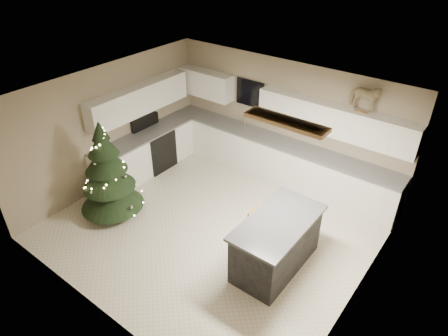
{
  "coord_description": "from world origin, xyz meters",
  "views": [
    {
      "loc": [
        3.71,
        -4.5,
        5.02
      ],
      "look_at": [
        0.0,
        0.35,
        1.15
      ],
      "focal_mm": 32.0,
      "sensor_mm": 36.0,
      "label": 1
    }
  ],
  "objects_px": {
    "bar_stool": "(258,220)",
    "rocking_horse": "(364,97)",
    "toddler": "(265,226)",
    "christmas_tree": "(108,178)",
    "island": "(276,243)"
  },
  "relations": [
    {
      "from": "island",
      "to": "rocking_horse",
      "type": "bearing_deg",
      "value": 85.35
    },
    {
      "from": "bar_stool",
      "to": "christmas_tree",
      "type": "distance_m",
      "value": 2.94
    },
    {
      "from": "island",
      "to": "christmas_tree",
      "type": "height_order",
      "value": "christmas_tree"
    },
    {
      "from": "rocking_horse",
      "to": "island",
      "type": "bearing_deg",
      "value": 178.0
    },
    {
      "from": "toddler",
      "to": "bar_stool",
      "type": "bearing_deg",
      "value": -153.91
    },
    {
      "from": "island",
      "to": "toddler",
      "type": "bearing_deg",
      "value": 141.1
    },
    {
      "from": "christmas_tree",
      "to": "rocking_horse",
      "type": "bearing_deg",
      "value": 42.25
    },
    {
      "from": "christmas_tree",
      "to": "rocking_horse",
      "type": "xyz_separation_m",
      "value": [
        3.49,
        3.17,
        1.46
      ]
    },
    {
      "from": "christmas_tree",
      "to": "toddler",
      "type": "relative_size",
      "value": 2.62
    },
    {
      "from": "island",
      "to": "bar_stool",
      "type": "xyz_separation_m",
      "value": [
        -0.55,
        0.28,
        0.03
      ]
    },
    {
      "from": "christmas_tree",
      "to": "island",
      "type": "bearing_deg",
      "value": 12.45
    },
    {
      "from": "bar_stool",
      "to": "rocking_horse",
      "type": "height_order",
      "value": "rocking_horse"
    },
    {
      "from": "bar_stool",
      "to": "rocking_horse",
      "type": "bearing_deg",
      "value": 70.92
    },
    {
      "from": "island",
      "to": "bar_stool",
      "type": "relative_size",
      "value": 2.49
    },
    {
      "from": "island",
      "to": "christmas_tree",
      "type": "bearing_deg",
      "value": -167.55
    }
  ]
}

